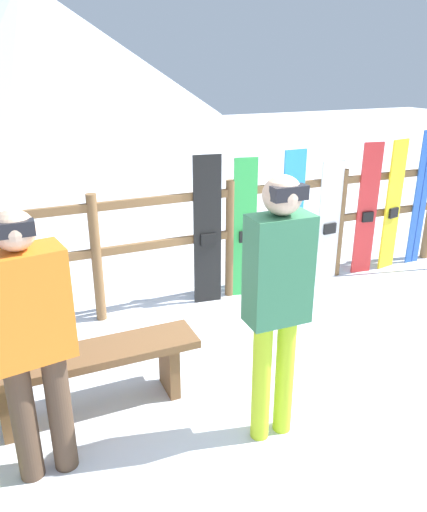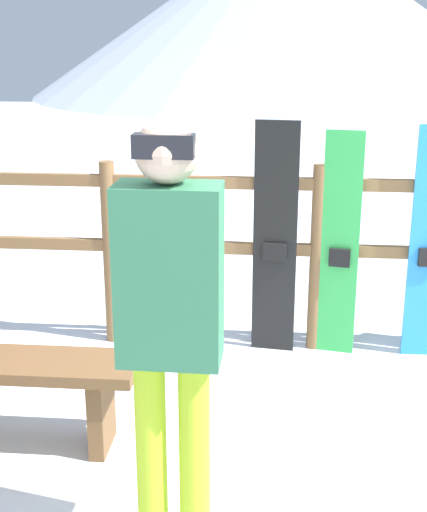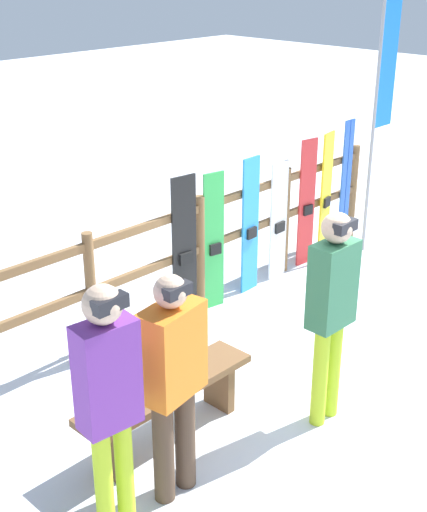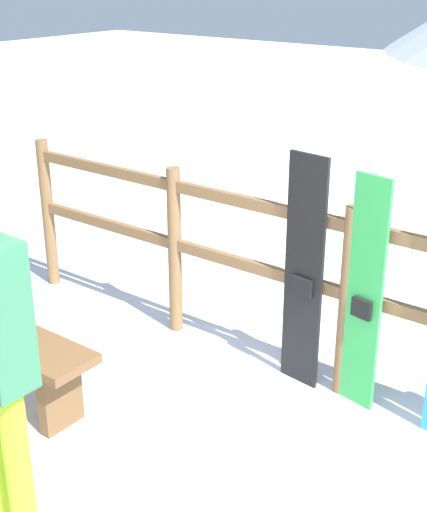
# 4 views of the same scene
# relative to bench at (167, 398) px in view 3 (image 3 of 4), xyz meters

# --- Properties ---
(ground_plane) EXTENTS (40.00, 40.00, 0.00)m
(ground_plane) POSITION_rel_bench_xyz_m (1.75, -0.34, -0.37)
(ground_plane) COLOR white
(fence) EXTENTS (5.74, 0.10, 1.28)m
(fence) POSITION_rel_bench_xyz_m (1.75, 1.37, 0.39)
(fence) COLOR brown
(fence) RESTS_ON ground
(bench) EXTENTS (1.56, 0.36, 0.49)m
(bench) POSITION_rel_bench_xyz_m (0.00, 0.00, 0.00)
(bench) COLOR brown
(bench) RESTS_ON ground
(person_plaid_green) EXTENTS (0.39, 0.24, 1.80)m
(person_plaid_green) POSITION_rel_bench_xyz_m (1.07, -0.73, 0.70)
(person_plaid_green) COLOR #B7D826
(person_plaid_green) RESTS_ON ground
(person_purple) EXTENTS (0.39, 0.24, 1.83)m
(person_purple) POSITION_rel_bench_xyz_m (-0.93, -0.52, 0.74)
(person_purple) COLOR #B7D826
(person_purple) RESTS_ON ground
(person_orange) EXTENTS (0.49, 0.32, 1.69)m
(person_orange) POSITION_rel_bench_xyz_m (-0.37, -0.48, 0.61)
(person_orange) COLOR #4C3828
(person_orange) RESTS_ON ground
(snowboard_black_stripe) EXTENTS (0.29, 0.08, 1.56)m
(snowboard_black_stripe) POSITION_rel_bench_xyz_m (1.46, 1.31, 0.41)
(snowboard_black_stripe) COLOR black
(snowboard_black_stripe) RESTS_ON ground
(snowboard_green) EXTENTS (0.25, 0.09, 1.51)m
(snowboard_green) POSITION_rel_bench_xyz_m (1.89, 1.31, 0.38)
(snowboard_green) COLOR green
(snowboard_green) RESTS_ON ground
(snowboard_blue) EXTENTS (0.27, 0.06, 1.55)m
(snowboard_blue) POSITION_rel_bench_xyz_m (2.46, 1.31, 0.40)
(snowboard_blue) COLOR #288CE0
(snowboard_blue) RESTS_ON ground
(snowboard_white) EXTENTS (0.29, 0.06, 1.40)m
(snowboard_white) POSITION_rel_bench_xyz_m (2.96, 1.31, 0.33)
(snowboard_white) COLOR white
(snowboard_white) RESTS_ON ground
(snowboard_red) EXTENTS (0.25, 0.08, 1.56)m
(snowboard_red) POSITION_rel_bench_xyz_m (3.49, 1.31, 0.41)
(snowboard_red) COLOR red
(snowboard_red) RESTS_ON ground
(snowboard_yellow) EXTENTS (0.26, 0.09, 1.57)m
(snowboard_yellow) POSITION_rel_bench_xyz_m (3.87, 1.31, 0.41)
(snowboard_yellow) COLOR yellow
(snowboard_yellow) RESTS_ON ground
(ski_pair_blue) EXTENTS (0.20, 0.02, 1.66)m
(ski_pair_blue) POSITION_rel_bench_xyz_m (4.30, 1.32, 0.46)
(ski_pair_blue) COLOR blue
(ski_pair_blue) RESTS_ON ground
(rental_flag) EXTENTS (0.40, 0.04, 3.19)m
(rental_flag) POSITION_rel_bench_xyz_m (4.47, 1.03, 1.68)
(rental_flag) COLOR #99999E
(rental_flag) RESTS_ON ground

